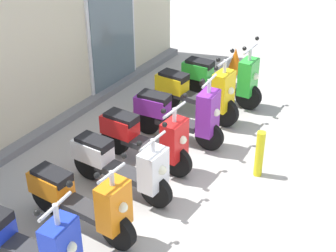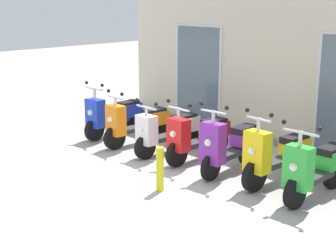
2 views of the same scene
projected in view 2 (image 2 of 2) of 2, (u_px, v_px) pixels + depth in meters
ground_plane at (153, 176)px, 8.37m from camera, size 40.00×40.00×0.00m
storefront_facade at (271, 55)px, 10.13m from camera, size 7.89×0.50×3.65m
scooter_blue at (113, 115)px, 10.72m from camera, size 0.55×1.58×1.23m
scooter_orange at (137, 123)px, 10.08m from camera, size 0.51×1.61×1.17m
scooter_white at (168, 130)px, 9.51m from camera, size 0.60×1.58×1.11m
scooter_red at (198, 136)px, 9.06m from camera, size 0.60×1.55×1.18m
scooter_purple at (229, 144)px, 8.42m from camera, size 0.57×1.53×1.28m
scooter_yellow at (277, 155)px, 7.95m from camera, size 0.52×1.63×1.28m
scooter_green at (315, 168)px, 7.36m from camera, size 0.62×1.57×1.24m
curb_bollard at (160, 169)px, 7.67m from camera, size 0.12×0.12×0.70m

